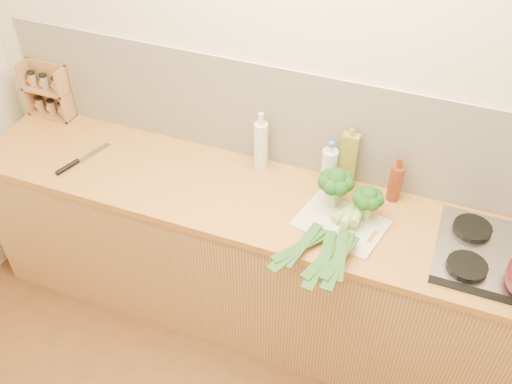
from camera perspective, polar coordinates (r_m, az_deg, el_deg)
room_shell at (r=2.76m, az=4.50°, el=6.96°), size 3.50×3.50×3.50m
counter at (r=3.03m, az=2.10°, el=-7.30°), size 3.20×0.62×0.90m
gas_hob at (r=2.65m, az=23.69°, el=-6.13°), size 0.58×0.50×0.04m
chopping_board at (r=2.62m, az=8.47°, el=-3.12°), size 0.44×0.36×0.01m
broccoli_left at (r=2.60m, az=8.00°, el=1.02°), size 0.16×0.17×0.21m
broccoli_right at (r=2.58m, az=11.16°, el=-0.61°), size 0.14×0.14×0.18m
leek_front at (r=2.59m, az=7.87°, el=-2.76°), size 0.32×0.65×0.04m
leek_mid at (r=2.54m, az=8.67°, el=-3.35°), size 0.14×0.66×0.04m
leek_back at (r=2.51m, az=9.57°, el=-3.53°), size 0.11×0.62×0.04m
chefs_knife at (r=3.06m, az=-17.71°, el=2.75°), size 0.13×0.33×0.02m
spice_rack at (r=3.43m, az=-19.96°, el=9.29°), size 0.26×0.11×0.32m
oil_tin at (r=2.74m, az=9.21°, el=3.14°), size 0.08×0.05×0.33m
glass_bottle at (r=2.81m, az=0.49°, el=4.62°), size 0.07×0.07×0.33m
amber_bottle at (r=2.74m, az=13.77°, el=0.95°), size 0.06×0.06×0.24m
water_bottle at (r=2.75m, az=7.28°, el=2.20°), size 0.08×0.08×0.24m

